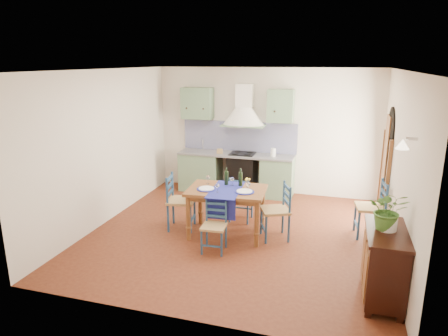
{
  "coord_description": "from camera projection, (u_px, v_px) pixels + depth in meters",
  "views": [
    {
      "loc": [
        1.61,
        -6.26,
        2.95
      ],
      "look_at": [
        -0.32,
        0.3,
        1.09
      ],
      "focal_mm": 32.0,
      "sensor_mm": 36.0,
      "label": 1
    }
  ],
  "objects": [
    {
      "name": "floor",
      "position": [
        237.0,
        234.0,
        7.01
      ],
      "size": [
        5.0,
        5.0,
        0.0
      ],
      "primitive_type": "plane",
      "color": "#461A0F",
      "rests_on": "ground"
    },
    {
      "name": "back_wall",
      "position": [
        243.0,
        147.0,
        8.99
      ],
      "size": [
        5.0,
        0.96,
        2.8
      ],
      "color": "beige",
      "rests_on": "ground"
    },
    {
      "name": "right_wall",
      "position": [
        396.0,
        167.0,
        6.24
      ],
      "size": [
        0.26,
        5.0,
        2.8
      ],
      "color": "beige",
      "rests_on": "ground"
    },
    {
      "name": "left_wall",
      "position": [
        106.0,
        147.0,
        7.33
      ],
      "size": [
        0.04,
        5.0,
        2.8
      ],
      "primitive_type": "cube",
      "color": "beige",
      "rests_on": "ground"
    },
    {
      "name": "ceiling",
      "position": [
        238.0,
        70.0,
        6.28
      ],
      "size": [
        5.0,
        5.0,
        0.01
      ],
      "primitive_type": "cube",
      "color": "white",
      "rests_on": "back_wall"
    },
    {
      "name": "dining_table",
      "position": [
        227.0,
        194.0,
        6.79
      ],
      "size": [
        1.36,
        1.03,
        1.15
      ],
      "color": "brown",
      "rests_on": "ground"
    },
    {
      "name": "chair_near",
      "position": [
        214.0,
        226.0,
        6.29
      ],
      "size": [
        0.4,
        0.4,
        0.8
      ],
      "color": "navy",
      "rests_on": "ground"
    },
    {
      "name": "chair_far",
      "position": [
        241.0,
        198.0,
        7.47
      ],
      "size": [
        0.41,
        0.41,
        0.87
      ],
      "color": "navy",
      "rests_on": "ground"
    },
    {
      "name": "chair_left",
      "position": [
        179.0,
        201.0,
        7.12
      ],
      "size": [
        0.54,
        0.54,
        1.0
      ],
      "color": "navy",
      "rests_on": "ground"
    },
    {
      "name": "chair_right",
      "position": [
        277.0,
        211.0,
        6.72
      ],
      "size": [
        0.59,
        0.59,
        0.96
      ],
      "color": "navy",
      "rests_on": "ground"
    },
    {
      "name": "chair_spare",
      "position": [
        372.0,
        208.0,
        6.78
      ],
      "size": [
        0.52,
        0.52,
        1.0
      ],
      "color": "navy",
      "rests_on": "ground"
    },
    {
      "name": "sideboard",
      "position": [
        384.0,
        262.0,
        4.98
      ],
      "size": [
        0.5,
        1.05,
        0.94
      ],
      "color": "black",
      "rests_on": "ground"
    },
    {
      "name": "potted_plant",
      "position": [
        388.0,
        210.0,
        4.84
      ],
      "size": [
        0.48,
        0.43,
        0.51
      ],
      "primitive_type": "imported",
      "rotation": [
        0.0,
        0.0,
        -0.07
      ],
      "color": "#41712A",
      "rests_on": "sideboard"
    }
  ]
}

